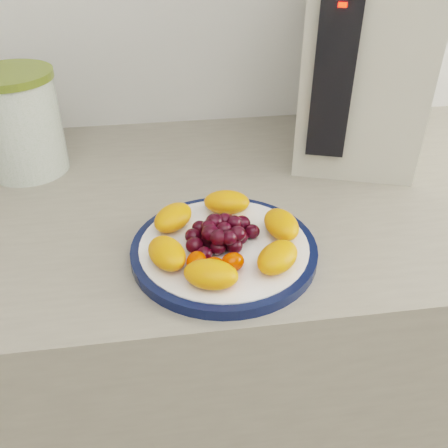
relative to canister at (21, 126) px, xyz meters
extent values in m
cube|color=gray|center=(0.29, -0.13, -0.53)|extent=(3.50, 0.60, 0.90)
cube|color=brown|center=(0.29, -0.13, -0.56)|extent=(3.48, 0.58, 0.84)
cylinder|color=#0A1334|center=(0.30, -0.29, -0.07)|extent=(0.25, 0.25, 0.01)
cylinder|color=white|center=(0.30, -0.29, -0.07)|extent=(0.23, 0.23, 0.02)
cylinder|color=#386022|center=(0.00, 0.00, 0.00)|extent=(0.16, 0.16, 0.16)
cylinder|color=#5D6A21|center=(0.00, 0.00, 0.09)|extent=(0.17, 0.17, 0.01)
cube|color=beige|center=(0.58, 0.01, 0.09)|extent=(0.28, 0.33, 0.35)
cube|color=black|center=(0.49, -0.11, 0.10)|extent=(0.06, 0.04, 0.26)
cube|color=#FF0C05|center=(0.49, -0.12, 0.20)|extent=(0.01, 0.01, 0.01)
ellipsoid|color=orange|center=(0.38, -0.28, -0.05)|extent=(0.05, 0.07, 0.03)
ellipsoid|color=orange|center=(0.32, -0.21, -0.05)|extent=(0.07, 0.05, 0.03)
ellipsoid|color=orange|center=(0.24, -0.24, -0.05)|extent=(0.07, 0.08, 0.03)
ellipsoid|color=orange|center=(0.22, -0.32, -0.05)|extent=(0.06, 0.08, 0.03)
ellipsoid|color=orange|center=(0.27, -0.37, -0.05)|extent=(0.08, 0.06, 0.03)
ellipsoid|color=orange|center=(0.36, -0.35, -0.05)|extent=(0.08, 0.08, 0.03)
ellipsoid|color=black|center=(0.30, -0.29, -0.05)|extent=(0.02, 0.02, 0.02)
ellipsoid|color=black|center=(0.32, -0.29, -0.05)|extent=(0.02, 0.02, 0.02)
ellipsoid|color=black|center=(0.31, -0.27, -0.05)|extent=(0.02, 0.02, 0.02)
ellipsoid|color=black|center=(0.29, -0.27, -0.05)|extent=(0.02, 0.02, 0.02)
ellipsoid|color=black|center=(0.28, -0.29, -0.05)|extent=(0.02, 0.02, 0.02)
ellipsoid|color=black|center=(0.29, -0.31, -0.05)|extent=(0.02, 0.02, 0.02)
ellipsoid|color=black|center=(0.31, -0.31, -0.05)|extent=(0.02, 0.02, 0.02)
ellipsoid|color=black|center=(0.34, -0.28, -0.05)|extent=(0.02, 0.02, 0.02)
ellipsoid|color=black|center=(0.33, -0.26, -0.05)|extent=(0.02, 0.02, 0.02)
ellipsoid|color=black|center=(0.31, -0.25, -0.05)|extent=(0.02, 0.02, 0.02)
ellipsoid|color=black|center=(0.29, -0.25, -0.05)|extent=(0.02, 0.02, 0.02)
ellipsoid|color=black|center=(0.27, -0.26, -0.05)|extent=(0.02, 0.02, 0.02)
ellipsoid|color=black|center=(0.26, -0.28, -0.05)|extent=(0.02, 0.02, 0.02)
ellipsoid|color=black|center=(0.26, -0.30, -0.05)|extent=(0.02, 0.02, 0.02)
ellipsoid|color=black|center=(0.27, -0.32, -0.05)|extent=(0.02, 0.02, 0.02)
ellipsoid|color=black|center=(0.30, -0.29, -0.04)|extent=(0.02, 0.02, 0.02)
ellipsoid|color=black|center=(0.31, -0.28, -0.04)|extent=(0.02, 0.02, 0.02)
ellipsoid|color=black|center=(0.30, -0.27, -0.04)|extent=(0.02, 0.02, 0.02)
ellipsoid|color=black|center=(0.29, -0.27, -0.04)|extent=(0.02, 0.02, 0.02)
ellipsoid|color=black|center=(0.28, -0.28, -0.04)|extent=(0.02, 0.02, 0.02)
ellipsoid|color=black|center=(0.28, -0.30, -0.04)|extent=(0.02, 0.02, 0.02)
ellipsoid|color=black|center=(0.29, -0.31, -0.04)|extent=(0.02, 0.02, 0.02)
ellipsoid|color=black|center=(0.30, -0.31, -0.04)|extent=(0.02, 0.02, 0.02)
ellipsoid|color=black|center=(0.31, -0.30, -0.04)|extent=(0.02, 0.02, 0.02)
ellipsoid|color=#EE2F00|center=(0.28, -0.35, -0.05)|extent=(0.03, 0.03, 0.02)
ellipsoid|color=#EE2F00|center=(0.30, -0.34, -0.05)|extent=(0.04, 0.03, 0.02)
ellipsoid|color=#EE2F00|center=(0.29, -0.37, -0.05)|extent=(0.04, 0.04, 0.02)
ellipsoid|color=#EE2F00|center=(0.26, -0.33, -0.05)|extent=(0.03, 0.04, 0.02)
camera|label=1|loc=(0.22, -0.81, 0.33)|focal=40.00mm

